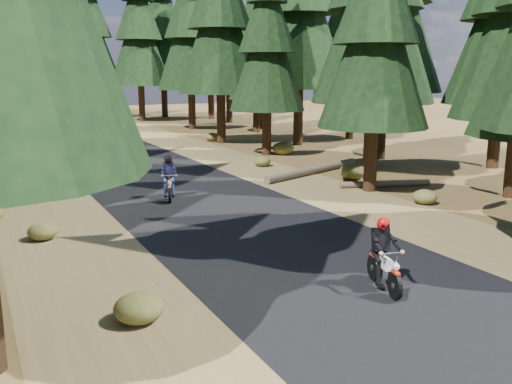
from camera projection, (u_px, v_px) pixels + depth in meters
ground at (284, 248)px, 13.77m from camera, size 120.00×120.00×0.00m
road at (206, 205)px, 18.14m from camera, size 6.00×100.00×0.01m
shoulder_l at (55, 222)px, 16.10m from camera, size 3.20×100.00×0.01m
shoulder_r at (327, 192)px, 20.17m from camera, size 3.20×100.00×0.01m
pine_forest at (91, 1)px, 30.49m from camera, size 34.59×55.08×16.32m
log_near at (313, 170)px, 23.68m from camera, size 5.70×2.52×0.32m
log_far at (385, 184)px, 21.02m from camera, size 3.34×1.26×0.24m
understory_shrubs at (217, 177)px, 21.52m from camera, size 16.53×31.10×0.66m
rider_lead at (384, 266)px, 11.05m from camera, size 0.90×1.65×1.41m
rider_follow at (169, 185)px, 18.84m from camera, size 0.95×1.71×1.46m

